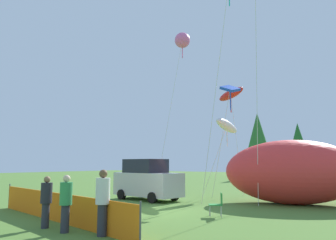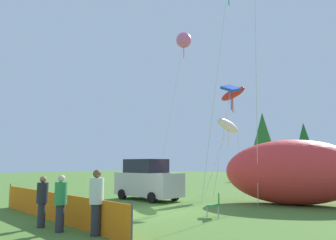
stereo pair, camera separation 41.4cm
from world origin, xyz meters
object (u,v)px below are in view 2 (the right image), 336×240
parked_car (148,180)px  spectator_in_white_shirt (96,199)px  kite_pink_octopus (184,40)px  spectator_in_yellow_shirt (42,199)px  kite_blue_box (231,90)px  folding_chair (215,203)px  spectator_in_red_shirt (61,201)px  inflatable_cat (314,175)px  kite_white_ghost (228,126)px  kite_red_lizard (233,94)px

parked_car → spectator_in_white_shirt: 9.23m
kite_pink_octopus → spectator_in_yellow_shirt: bearing=-78.9°
spectator_in_yellow_shirt → kite_blue_box: kite_blue_box is taller
folding_chair → spectator_in_red_shirt: bearing=34.1°
folding_chair → spectator_in_yellow_shirt: bearing=24.8°
spectator_in_red_shirt → kite_blue_box: kite_blue_box is taller
inflatable_cat → kite_blue_box: 6.52m
parked_car → kite_blue_box: kite_blue_box is taller
folding_chair → inflatable_cat: inflatable_cat is taller
spectator_in_red_shirt → spectator_in_white_shirt: 1.28m
folding_chair → inflatable_cat: (2.37, 5.78, 0.95)m
folding_chair → inflatable_cat: 6.32m
folding_chair → kite_white_ghost: 8.68m
kite_red_lizard → inflatable_cat: bearing=-31.8°
inflatable_cat → spectator_in_white_shirt: 11.30m
parked_car → spectator_in_white_shirt: size_ratio=2.33×
folding_chair → kite_pink_octopus: 13.66m
folding_chair → kite_red_lizard: kite_red_lizard is taller
spectator_in_white_shirt → kite_white_ghost: (-1.59, 12.18, 3.36)m
spectator_in_red_shirt → kite_red_lizard: bearing=93.7°
kite_pink_octopus → inflatable_cat: bearing=-8.6°
kite_red_lizard → parked_car: bearing=-111.3°
folding_chair → kite_pink_octopus: kite_pink_octopus is taller
inflatable_cat → kite_blue_box: (-4.37, 0.23, 4.83)m
kite_red_lizard → kite_pink_octopus: bearing=-137.5°
kite_blue_box → kite_white_ghost: bearing=123.3°
folding_chair → spectator_in_white_shirt: 5.10m
inflatable_cat → spectator_in_red_shirt: (-4.85, -11.00, -0.57)m
spectator_in_yellow_shirt → kite_red_lizard: kite_red_lizard is taller
folding_chair → kite_blue_box: 8.58m
kite_pink_octopus → kite_blue_box: bearing=-14.7°
kite_white_ghost → kite_red_lizard: kite_red_lizard is taller
spectator_in_white_shirt → spectator_in_red_shirt: bearing=-166.6°
spectator_in_white_shirt → kite_red_lizard: kite_red_lizard is taller
inflatable_cat → kite_red_lizard: kite_red_lizard is taller
parked_car → spectator_in_yellow_shirt: 8.51m
inflatable_cat → kite_white_ghost: bearing=153.3°
kite_white_ghost → kite_red_lizard: bearing=105.6°
spectator_in_white_shirt → kite_red_lizard: size_ratio=0.25×
folding_chair → inflatable_cat: size_ratio=0.10×
inflatable_cat → spectator_in_yellow_shirt: 12.43m
parked_car → spectator_in_yellow_shirt: bearing=-65.1°
kite_white_ghost → spectator_in_red_shirt: bearing=-88.4°
parked_car → kite_red_lizard: 8.88m
spectator_in_yellow_shirt → kite_white_ghost: kite_white_ghost is taller
spectator_in_white_shirt → kite_white_ghost: 12.73m
kite_blue_box → kite_red_lizard: bearing=112.8°
spectator_in_red_shirt → kite_pink_octopus: bearing=105.8°
inflatable_cat → parked_car: bearing=-172.6°
kite_blue_box → spectator_in_red_shirt: bearing=-92.4°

